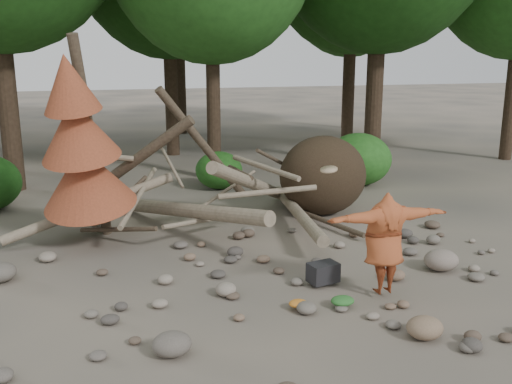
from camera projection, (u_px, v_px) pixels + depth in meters
name	position (u px, v px, depth m)	size (l,w,h in m)	color
ground	(285.00, 292.00, 9.65)	(120.00, 120.00, 0.00)	#514C44
deadfall_pile	(302.00, 179.00, 13.95)	(8.55, 5.24, 3.30)	#332619
dead_conifer	(81.00, 147.00, 11.36)	(2.06, 2.16, 4.35)	#4C3F30
bush_mid	(219.00, 170.00, 16.98)	(1.40, 1.40, 1.12)	#215819
bush_right	(358.00, 159.00, 17.42)	(2.00, 2.00, 1.60)	#2A6920
frisbee_thrower	(384.00, 243.00, 9.28)	(2.46, 0.96, 2.29)	#A94B26
backpack	(323.00, 276.00, 9.91)	(0.51, 0.34, 0.34)	black
cloth_green	(342.00, 304.00, 9.03)	(0.38, 0.31, 0.14)	#2B692A
cloth_orange	(298.00, 306.00, 8.97)	(0.30, 0.25, 0.11)	#C37121
boulder_front_left	(172.00, 344.00, 7.58)	(0.53, 0.48, 0.32)	#615951
boulder_front_right	(425.00, 328.00, 8.04)	(0.53, 0.48, 0.32)	#856C53
boulder_mid_right	(441.00, 260.00, 10.59)	(0.65, 0.59, 0.39)	gray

